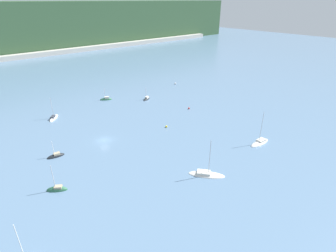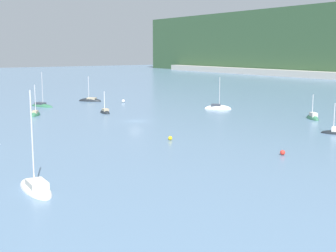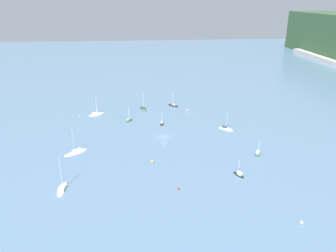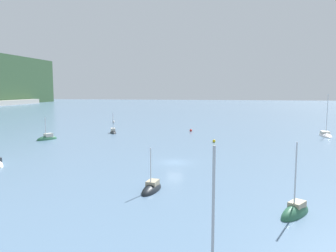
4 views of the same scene
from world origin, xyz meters
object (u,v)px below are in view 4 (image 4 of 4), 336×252
object	(u,v)px
sailboat_2	(295,214)
sailboat_8	(47,139)
mooring_buoy_1	(191,130)
sailboat_9	(152,190)
mooring_buoy_4	(113,122)
sailboat_1	(113,132)
sailboat_4	(325,136)
mooring_buoy_0	(214,141)

from	to	relation	value
sailboat_2	sailboat_8	world-z (taller)	sailboat_2
sailboat_2	mooring_buoy_1	world-z (taller)	sailboat_2
sailboat_9	mooring_buoy_1	size ratio (longest dim) A/B	8.22
mooring_buoy_1	mooring_buoy_4	bearing A→B (deg)	57.44
sailboat_1	sailboat_8	bearing A→B (deg)	-63.07
sailboat_2	mooring_buoy_1	xyz separation A→B (m)	(55.62, 15.09, 0.25)
sailboat_1	sailboat_9	xyz separation A→B (m)	(-44.87, -20.25, -0.06)
sailboat_2	sailboat_9	bearing A→B (deg)	-73.35
sailboat_1	sailboat_2	distance (m)	60.24
sailboat_4	mooring_buoy_4	size ratio (longest dim) A/B	12.77
mooring_buoy_0	mooring_buoy_4	world-z (taller)	mooring_buoy_4
sailboat_1	mooring_buoy_0	world-z (taller)	sailboat_1
sailboat_1	sailboat_9	world-z (taller)	sailboat_1
sailboat_1	mooring_buoy_0	size ratio (longest dim) A/B	8.92
sailboat_1	sailboat_4	xyz separation A→B (m)	(3.37, -51.67, -0.05)
sailboat_2	mooring_buoy_4	size ratio (longest dim) A/B	8.90
sailboat_1	mooring_buoy_4	distance (m)	25.06
sailboat_2	sailboat_8	distance (m)	57.73
sailboat_9	mooring_buoy_0	distance (m)	34.55
sailboat_9	mooring_buoy_0	world-z (taller)	sailboat_9
mooring_buoy_1	mooring_buoy_0	bearing A→B (deg)	-158.61
sailboat_8	mooring_buoy_1	bearing A→B (deg)	151.07
sailboat_8	sailboat_9	bearing A→B (deg)	72.37
sailboat_2	sailboat_4	world-z (taller)	sailboat_4
mooring_buoy_4	sailboat_1	bearing A→B (deg)	-160.83
mooring_buoy_0	mooring_buoy_1	world-z (taller)	mooring_buoy_1
sailboat_2	mooring_buoy_4	world-z (taller)	sailboat_2
sailboat_2	mooring_buoy_0	bearing A→B (deg)	-132.82
sailboat_1	sailboat_4	bearing A→B (deg)	69.31
sailboat_4	sailboat_8	world-z (taller)	sailboat_4
sailboat_9	sailboat_2	bearing A→B (deg)	79.38
sailboat_1	mooring_buoy_1	world-z (taller)	sailboat_1
mooring_buoy_1	mooring_buoy_4	size ratio (longest dim) A/B	0.80
sailboat_1	sailboat_4	world-z (taller)	sailboat_4
sailboat_8	sailboat_9	size ratio (longest dim) A/B	1.06
sailboat_4	sailboat_9	world-z (taller)	sailboat_4
sailboat_9	mooring_buoy_0	xyz separation A→B (m)	(34.09, -5.62, 0.24)
sailboat_1	mooring_buoy_4	xyz separation A→B (m)	(23.67, 8.23, 0.27)
sailboat_2	mooring_buoy_0	xyz separation A→B (m)	(38.72, 8.47, 0.23)
mooring_buoy_0	mooring_buoy_1	bearing A→B (deg)	21.39
sailboat_4	sailboat_9	bearing A→B (deg)	-30.62
sailboat_2	sailboat_4	xyz separation A→B (m)	(52.87, -17.34, 0.01)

